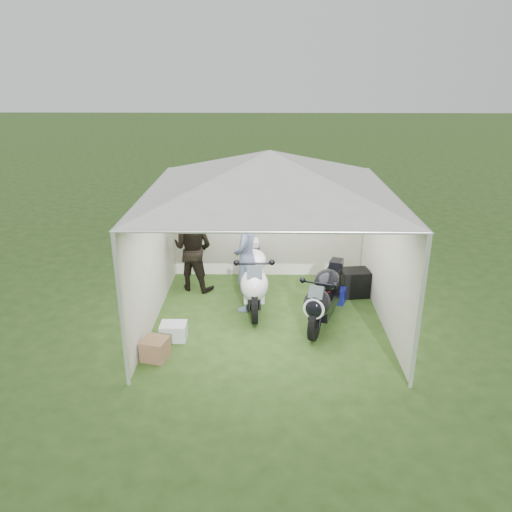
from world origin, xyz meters
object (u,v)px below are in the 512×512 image
Objects in this scene: canopy_tent at (269,176)px; paddock_stand at (335,295)px; equipment_box at (355,283)px; person_dark_jacket at (193,248)px; person_blue_jacket at (247,259)px; motorcycle_black at (324,295)px; crate_0 at (174,331)px; crate_1 at (155,349)px; motorcycle_white at (254,276)px.

canopy_tent is 14.16× the size of paddock_stand.
equipment_box is at bearing 37.08° from paddock_stand.
person_blue_jacket is (1.10, -0.86, 0.12)m from person_dark_jacket.
motorcycle_black is 0.98m from paddock_stand.
equipment_box is at bearing -165.28° from person_dark_jacket.
crate_0 is 1.16× the size of crate_1.
equipment_box is (2.09, 0.58, -0.71)m from person_blue_jacket.
paddock_stand is at bearing 33.45° from crate_1.
motorcycle_white reaches higher than crate_1.
person_dark_jacket is at bearing 175.00° from equipment_box.
canopy_tent is at bearing -150.26° from equipment_box.
paddock_stand is 0.20× the size of person_blue_jacket.
motorcycle_white is at bearing -165.96° from equipment_box.
motorcycle_black is at bearing -11.12° from canopy_tent.
crate_0 is 0.61m from crate_1.
person_blue_jacket reaches higher than motorcycle_black.
motorcycle_white reaches higher than motorcycle_black.
motorcycle_black is 2.63m from crate_0.
crate_0 is at bearing -153.82° from canopy_tent.
person_blue_jacket is (-0.12, -0.08, 0.38)m from motorcycle_white.
canopy_tent is 2.99m from crate_0.
equipment_box is (0.43, 0.32, 0.11)m from paddock_stand.
motorcycle_black is 1.09× the size of person_dark_jacket.
person_dark_jacket is 3.25m from equipment_box.
crate_1 reaches higher than paddock_stand.
canopy_tent reaches higher than person_dark_jacket.
canopy_tent is 2.26m from motorcycle_black.
equipment_box is (3.19, -0.28, -0.60)m from person_dark_jacket.
canopy_tent is 3.27m from crate_1.
person_blue_jacket is at bearing -171.32° from paddock_stand.
motorcycle_black is 4.43× the size of crate_0.
person_blue_jacket is at bearing 177.00° from motorcycle_black.
motorcycle_white is at bearing 43.92° from crate_0.
equipment_box is 4.16m from crate_1.
motorcycle_white is at bearing 140.39° from person_blue_jacket.
motorcycle_black is 5.12× the size of crate_1.
person_dark_jacket reaches higher than crate_0.
canopy_tent is 2.05m from motorcycle_white.
motorcycle_white is (-0.27, 0.48, -1.98)m from canopy_tent.
motorcycle_white is 2.39m from crate_1.
person_dark_jacket is at bearing 87.69° from crate_0.
person_dark_jacket is at bearing -112.52° from person_blue_jacket.
crate_1 is at bearing -146.55° from paddock_stand.
person_blue_jacket reaches higher than motorcycle_white.
motorcycle_black is at bearing -110.35° from paddock_stand.
motorcycle_white is 1.46m from person_dark_jacket.
person_dark_jacket reaches higher than motorcycle_black.
person_dark_jacket is (-2.45, 1.44, 0.32)m from motorcycle_black.
person_dark_jacket is 2.70m from crate_1.
person_blue_jacket is (-1.35, 0.58, 0.44)m from motorcycle_black.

